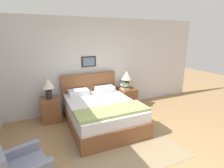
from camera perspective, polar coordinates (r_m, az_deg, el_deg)
The scene contains 13 objects.
ground_plane at distance 3.29m, azimuth 10.18°, elevation -24.82°, with size 16.00×16.00×0.00m, color #99754C.
wall_back at distance 5.04m, azimuth -6.66°, elevation 6.08°, with size 7.16×0.09×2.60m.
area_rug_main at distance 3.61m, azimuth 4.43°, elevation -20.33°, with size 2.07×1.43×0.01m.
bed at distance 4.31m, azimuth -3.45°, elevation -9.14°, with size 1.56×2.01×1.10m.
nightstand_near_window at distance 4.77m, azimuth -19.39°, elevation -7.88°, with size 0.46×0.54×0.59m.
nightstand_by_door at distance 5.37m, azimuth 4.92°, elevation -4.39°, with size 0.46×0.54×0.59m.
table_lamp_near_window at distance 4.59m, azimuth -20.20°, elevation -0.41°, with size 0.31×0.31×0.52m.
table_lamp_by_door at distance 5.20m, azimuth 4.80°, elevation 2.30°, with size 0.31×0.31×0.52m.
book_thick_bottom at distance 5.18m, azimuth 4.26°, elevation -1.48°, with size 0.20×0.24×0.04m.
book_hardcover_middle at distance 5.17m, azimuth 4.27°, elevation -1.13°, with size 0.20×0.26×0.03m.
book_novel_upper at distance 5.16m, azimuth 4.28°, elevation -0.76°, with size 0.23×0.23×0.04m.
book_slim_near_top at distance 5.15m, azimuth 4.29°, elevation -0.34°, with size 0.22×0.27×0.04m.
book_paperback_top at distance 5.14m, azimuth 4.30°, elevation 0.04°, with size 0.22×0.23×0.03m.
Camera 1 is at (-1.49, -2.03, 2.12)m, focal length 28.00 mm.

